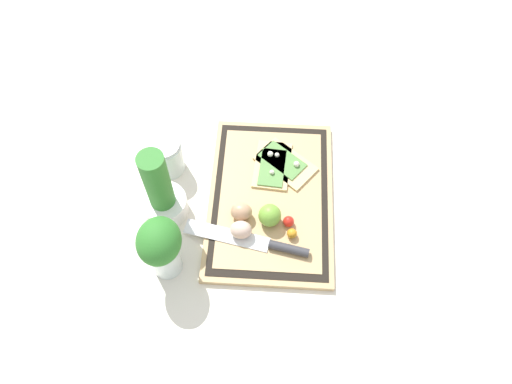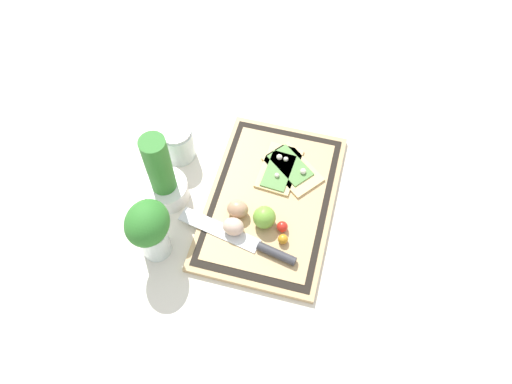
% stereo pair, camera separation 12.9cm
% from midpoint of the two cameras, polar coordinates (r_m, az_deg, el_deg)
% --- Properties ---
extents(ground_plane, '(6.00, 6.00, 0.00)m').
position_cam_midpoint_polar(ground_plane, '(1.32, 4.50, -1.42)').
color(ground_plane, silver).
extents(cutting_board, '(0.49, 0.32, 0.02)m').
position_cam_midpoint_polar(cutting_board, '(1.31, 4.52, -1.22)').
color(cutting_board, tan).
rests_on(cutting_board, ground_plane).
extents(pizza_slice_near, '(0.17, 0.18, 0.02)m').
position_cam_midpoint_polar(pizza_slice_near, '(1.35, 6.92, 2.50)').
color(pizza_slice_near, '#DBBC7F').
rests_on(pizza_slice_near, cutting_board).
extents(pizza_slice_far, '(0.16, 0.11, 0.02)m').
position_cam_midpoint_polar(pizza_slice_far, '(1.35, 5.49, 2.42)').
color(pizza_slice_far, '#DBBC7F').
rests_on(pizza_slice_far, cutting_board).
extents(knife, '(0.09, 0.32, 0.02)m').
position_cam_midpoint_polar(knife, '(1.23, 3.01, -6.34)').
color(knife, silver).
rests_on(knife, cutting_board).
extents(egg_brown, '(0.05, 0.05, 0.05)m').
position_cam_midpoint_polar(egg_brown, '(1.26, 0.81, -2.20)').
color(egg_brown, tan).
rests_on(egg_brown, cutting_board).
extents(egg_pink, '(0.05, 0.05, 0.05)m').
position_cam_midpoint_polar(egg_pink, '(1.23, 0.37, -4.23)').
color(egg_pink, beige).
rests_on(egg_pink, cutting_board).
extents(lime, '(0.06, 0.06, 0.06)m').
position_cam_midpoint_polar(lime, '(1.24, 3.98, -3.17)').
color(lime, '#70A838').
rests_on(lime, cutting_board).
extents(cherry_tomato_red, '(0.03, 0.03, 0.03)m').
position_cam_midpoint_polar(cherry_tomato_red, '(1.25, 5.97, -4.22)').
color(cherry_tomato_red, red).
rests_on(cherry_tomato_red, cutting_board).
extents(cherry_tomato_yellow, '(0.03, 0.03, 0.03)m').
position_cam_midpoint_polar(cherry_tomato_yellow, '(1.24, 6.09, -5.64)').
color(cherry_tomato_yellow, orange).
rests_on(cherry_tomato_yellow, cutting_board).
extents(herb_pot, '(0.12, 0.12, 0.24)m').
position_cam_midpoint_polar(herb_pot, '(1.26, -7.79, 1.28)').
color(herb_pot, white).
rests_on(herb_pot, ground_plane).
extents(sauce_jar, '(0.09, 0.09, 0.11)m').
position_cam_midpoint_polar(sauce_jar, '(1.37, -6.26, 5.22)').
color(sauce_jar, silver).
rests_on(sauce_jar, ground_plane).
extents(herb_glass, '(0.12, 0.10, 0.19)m').
position_cam_midpoint_polar(herb_glass, '(1.17, -9.02, -4.46)').
color(herb_glass, silver).
rests_on(herb_glass, ground_plane).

